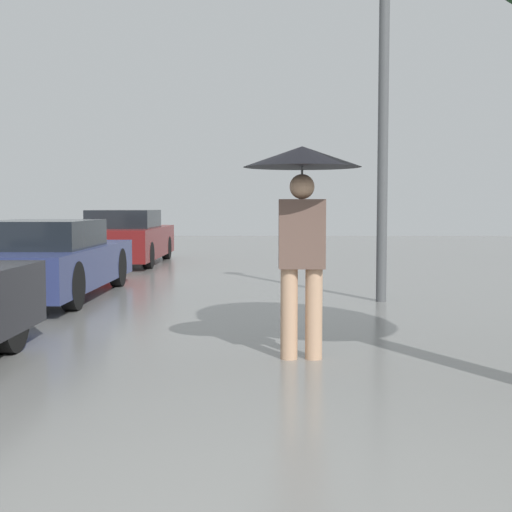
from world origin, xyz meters
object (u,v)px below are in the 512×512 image
object	(u,v)px
parked_car_middle	(47,260)
parked_car_farthest	(126,238)
pedestrian	(302,192)
street_lamp	(384,91)

from	to	relation	value
parked_car_middle	parked_car_farthest	world-z (taller)	parked_car_farthest
pedestrian	parked_car_middle	distance (m)	5.64
pedestrian	parked_car_farthest	distance (m)	11.17
pedestrian	street_lamp	distance (m)	4.34
pedestrian	street_lamp	size ratio (longest dim) A/B	0.41
parked_car_middle	parked_car_farthest	distance (m)	6.27
parked_car_middle	pedestrian	bearing A→B (deg)	-50.01
parked_car_middle	parked_car_farthest	bearing A→B (deg)	90.48
parked_car_middle	street_lamp	bearing A→B (deg)	-4.71
pedestrian	parked_car_farthest	size ratio (longest dim) A/B	0.41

